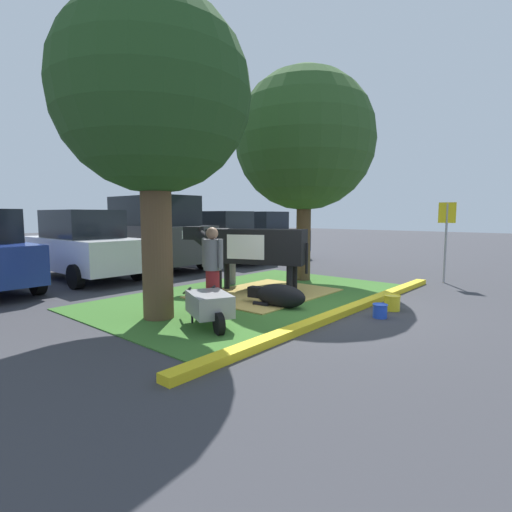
% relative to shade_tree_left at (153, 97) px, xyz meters
% --- Properties ---
extents(ground_plane, '(80.00, 80.00, 0.00)m').
position_rel_shade_tree_left_xyz_m(ground_plane, '(2.57, -1.63, -3.90)').
color(ground_plane, '#38383D').
extents(grass_island, '(7.34, 4.50, 0.02)m').
position_rel_shade_tree_left_xyz_m(grass_island, '(2.61, -0.01, -3.89)').
color(grass_island, '#386B28').
rests_on(grass_island, ground).
extents(curb_yellow, '(8.54, 0.24, 0.12)m').
position_rel_shade_tree_left_xyz_m(curb_yellow, '(2.61, -2.41, -3.84)').
color(curb_yellow, yellow).
rests_on(curb_yellow, ground).
extents(hay_bedding, '(3.23, 2.44, 0.04)m').
position_rel_shade_tree_left_xyz_m(hay_bedding, '(2.93, -0.11, -3.87)').
color(hay_bedding, tan).
rests_on(hay_bedding, ground).
extents(shade_tree_left, '(3.39, 3.39, 5.65)m').
position_rel_shade_tree_left_xyz_m(shade_tree_left, '(0.00, 0.00, 0.00)').
color(shade_tree_left, brown).
rests_on(shade_tree_left, ground).
extents(shade_tree_right, '(3.90, 3.90, 5.91)m').
position_rel_shade_tree_left_xyz_m(shade_tree_right, '(5.22, 0.38, 0.04)').
color(shade_tree_right, '#4C3823').
rests_on(shade_tree_right, ground).
extents(cow_holstein, '(1.59, 3.00, 1.59)m').
position_rel_shade_tree_left_xyz_m(cow_holstein, '(2.79, 0.19, -2.76)').
color(cow_holstein, black).
rests_on(cow_holstein, ground).
extents(calf_lying, '(0.64, 1.33, 0.48)m').
position_rel_shade_tree_left_xyz_m(calf_lying, '(2.12, -1.13, -3.66)').
color(calf_lying, black).
rests_on(calf_lying, ground).
extents(person_handler, '(0.53, 0.34, 1.51)m').
position_rel_shade_tree_left_xyz_m(person_handler, '(3.37, 1.47, -3.09)').
color(person_handler, slate).
rests_on(person_handler, ground).
extents(person_visitor_near, '(0.34, 0.53, 1.65)m').
position_rel_shade_tree_left_xyz_m(person_visitor_near, '(0.90, -0.47, -3.01)').
color(person_visitor_near, maroon).
rests_on(person_visitor_near, ground).
extents(wheelbarrow, '(1.07, 1.57, 0.63)m').
position_rel_shade_tree_left_xyz_m(wheelbarrow, '(0.22, -1.12, -3.51)').
color(wheelbarrow, gray).
rests_on(wheelbarrow, ground).
extents(parking_sign, '(0.13, 0.44, 2.22)m').
position_rel_shade_tree_left_xyz_m(parking_sign, '(7.45, -2.83, -2.33)').
color(parking_sign, '#99999E').
rests_on(parking_sign, ground).
extents(bucket_blue, '(0.28, 0.28, 0.26)m').
position_rel_shade_tree_left_xyz_m(bucket_blue, '(2.69, -3.03, -3.76)').
color(bucket_blue, blue).
rests_on(bucket_blue, ground).
extents(bucket_yellow, '(0.33, 0.33, 0.31)m').
position_rel_shade_tree_left_xyz_m(bucket_yellow, '(3.38, -2.98, -3.74)').
color(bucket_yellow, yellow).
rests_on(bucket_yellow, ground).
extents(hatchback_white, '(2.02, 4.40, 2.02)m').
position_rel_shade_tree_left_xyz_m(hatchback_white, '(1.22, 5.41, -2.91)').
color(hatchback_white, silver).
rests_on(hatchback_white, ground).
extents(suv_dark_grey, '(2.12, 4.60, 2.52)m').
position_rel_shade_tree_left_xyz_m(suv_dark_grey, '(3.94, 5.78, -2.63)').
color(suv_dark_grey, '#3D3D42').
rests_on(suv_dark_grey, ground).
extents(sedan_silver, '(2.02, 4.40, 2.02)m').
position_rel_shade_tree_left_xyz_m(sedan_silver, '(6.78, 5.38, -2.91)').
color(sedan_silver, silver).
rests_on(sedan_silver, ground).
extents(sedan_red, '(2.02, 4.40, 2.02)m').
position_rel_shade_tree_left_xyz_m(sedan_red, '(9.30, 5.52, -2.91)').
color(sedan_red, navy).
rests_on(sedan_red, ground).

